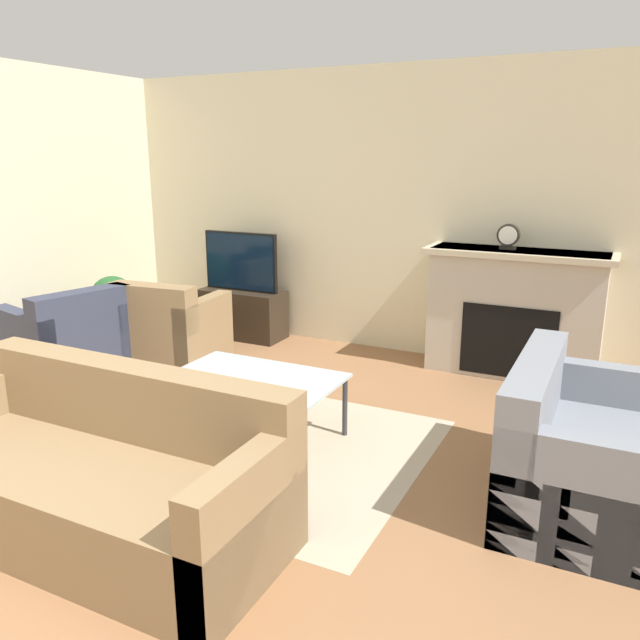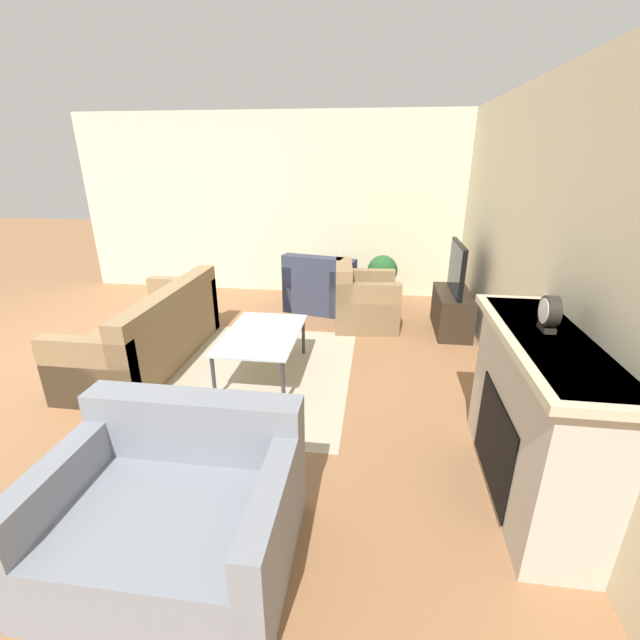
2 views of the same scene
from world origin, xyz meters
The scene contains 14 objects.
ground_plane centered at (0.00, 0.00, 0.00)m, with size 20.00×20.00×0.00m, color #936642.
wall_back centered at (0.00, 4.51, 1.35)m, with size 8.80×0.06×2.70m.
wall_left centered at (-2.93, 2.24, 1.35)m, with size 0.06×7.48×2.70m.
area_rug centered at (-0.06, 2.05, 0.00)m, with size 2.34×1.92×0.00m.
fireplace centered at (1.27, 4.26, 0.58)m, with size 1.56×0.49×1.11m.
tv_stand centered at (-1.50, 4.19, 0.25)m, with size 0.91×0.40×0.51m.
tv centered at (-1.50, 4.19, 0.81)m, with size 0.85×0.06×0.61m.
couch_sectional centered at (-0.20, 0.86, 0.29)m, with size 2.03×0.85×0.82m.
couch_loveseat centered at (2.07, 2.22, 0.29)m, with size 0.98×1.27×0.82m.
armchair_by_window centered at (-2.14, 2.43, 0.30)m, with size 1.00×1.01×0.82m.
armchair_accent centered at (-1.54, 3.08, 0.30)m, with size 0.87×0.86×0.82m.
coffee_table centered at (-0.06, 2.14, 0.41)m, with size 1.14×0.72×0.45m.
potted_plant centered at (-2.47, 3.32, 0.47)m, with size 0.44×0.44×0.73m.
mantel_clock centered at (1.18, 4.26, 1.22)m, with size 0.19×0.07×0.22m.
Camera 2 is at (3.72, 3.23, 2.11)m, focal length 24.00 mm.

